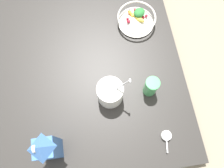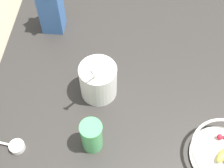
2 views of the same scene
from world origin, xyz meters
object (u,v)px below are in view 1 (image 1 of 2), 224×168
(fruit_bowl, at_px, (137,19))
(milk_carton, at_px, (47,149))
(drinking_cup, at_px, (151,87))
(yogurt_tub, at_px, (110,93))

(fruit_bowl, height_order, milk_carton, milk_carton)
(drinking_cup, bearing_deg, yogurt_tub, -89.85)
(fruit_bowl, bearing_deg, milk_carton, -39.56)
(fruit_bowl, relative_size, milk_carton, 0.90)
(fruit_bowl, distance_m, yogurt_tub, 0.49)
(fruit_bowl, xyz_separation_m, drinking_cup, (0.43, -0.01, 0.03))
(yogurt_tub, height_order, drinking_cup, yogurt_tub)
(milk_carton, xyz_separation_m, yogurt_tub, (-0.22, 0.32, -0.05))
(milk_carton, xyz_separation_m, drinking_cup, (-0.22, 0.53, -0.06))
(yogurt_tub, xyz_separation_m, drinking_cup, (-0.00, 0.21, -0.01))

